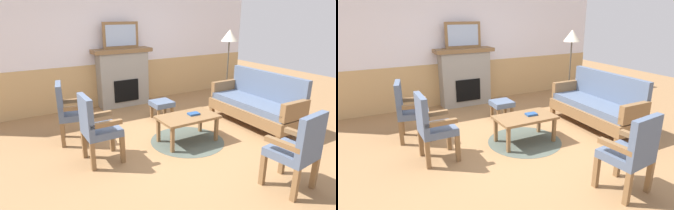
% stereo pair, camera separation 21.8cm
% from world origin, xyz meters
% --- Properties ---
extents(ground_plane, '(14.00, 14.00, 0.00)m').
position_xyz_m(ground_plane, '(0.00, 0.00, 0.00)').
color(ground_plane, '#997047').
extents(wall_back, '(7.20, 0.14, 2.70)m').
position_xyz_m(wall_back, '(0.00, 2.60, 1.31)').
color(wall_back, white).
rests_on(wall_back, ground_plane).
extents(fireplace, '(1.30, 0.44, 1.28)m').
position_xyz_m(fireplace, '(0.00, 2.35, 0.65)').
color(fireplace, gray).
rests_on(fireplace, ground_plane).
extents(framed_picture, '(0.80, 0.04, 0.56)m').
position_xyz_m(framed_picture, '(0.00, 2.35, 1.56)').
color(framed_picture, brown).
rests_on(framed_picture, fireplace).
extents(couch, '(0.70, 1.80, 0.98)m').
position_xyz_m(couch, '(1.68, -0.03, 0.40)').
color(couch, brown).
rests_on(couch, ground_plane).
extents(coffee_table, '(0.96, 0.56, 0.44)m').
position_xyz_m(coffee_table, '(0.16, -0.01, 0.39)').
color(coffee_table, brown).
rests_on(coffee_table, ground_plane).
extents(round_rug, '(1.21, 1.21, 0.01)m').
position_xyz_m(round_rug, '(0.16, -0.01, 0.00)').
color(round_rug, '#4C564C').
rests_on(round_rug, ground_plane).
extents(book_on_table, '(0.19, 0.14, 0.03)m').
position_xyz_m(book_on_table, '(0.27, -0.01, 0.46)').
color(book_on_table, navy).
rests_on(book_on_table, coffee_table).
extents(footstool, '(0.40, 0.40, 0.36)m').
position_xyz_m(footstool, '(0.32, 1.14, 0.28)').
color(footstool, brown).
rests_on(footstool, ground_plane).
extents(armchair_near_fireplace, '(0.48, 0.48, 0.98)m').
position_xyz_m(armchair_near_fireplace, '(-1.30, 0.07, 0.54)').
color(armchair_near_fireplace, brown).
rests_on(armchair_near_fireplace, ground_plane).
extents(armchair_by_window_left, '(0.56, 0.56, 0.98)m').
position_xyz_m(armchair_by_window_left, '(-1.47, 0.97, 0.54)').
color(armchair_by_window_left, brown).
rests_on(armchair_by_window_left, ground_plane).
extents(armchair_front_left, '(0.53, 0.53, 0.98)m').
position_xyz_m(armchair_front_left, '(0.49, -1.76, 0.54)').
color(armchair_front_left, brown).
rests_on(armchair_front_left, ground_plane).
extents(floor_lamp_by_couch, '(0.36, 0.36, 1.68)m').
position_xyz_m(floor_lamp_by_couch, '(2.05, 1.21, 1.45)').
color(floor_lamp_by_couch, '#332D28').
rests_on(floor_lamp_by_couch, ground_plane).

